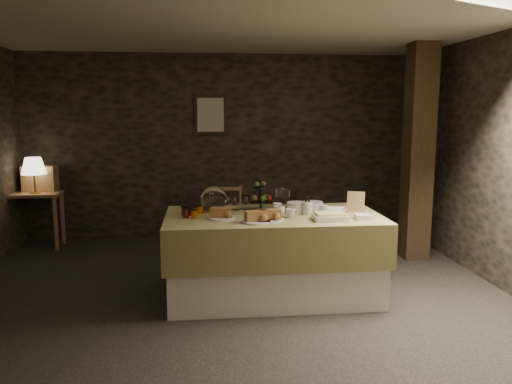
{
  "coord_description": "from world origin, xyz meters",
  "views": [
    {
      "loc": [
        -0.25,
        -4.66,
        1.8
      ],
      "look_at": [
        0.26,
        0.2,
        1.01
      ],
      "focal_mm": 35.0,
      "sensor_mm": 36.0,
      "label": 1
    }
  ],
  "objects": [
    {
      "name": "bowl",
      "position": [
        1.02,
        -0.0,
        0.84
      ],
      "size": [
        0.26,
        0.26,
        0.05
      ],
      "primitive_type": "imported",
      "rotation": [
        0.0,
        0.0,
        -0.26
      ],
      "color": "silver",
      "rests_on": "buffet_table"
    },
    {
      "name": "timber_column",
      "position": [
        2.33,
        1.13,
        1.3
      ],
      "size": [
        0.3,
        0.3,
        2.6
      ],
      "primitive_type": "cube",
      "color": "black",
      "rests_on": "ground_plane"
    },
    {
      "name": "square_dish",
      "position": [
        1.2,
        -0.29,
        0.84
      ],
      "size": [
        0.14,
        0.14,
        0.04
      ],
      "primitive_type": "cube",
      "color": "silver",
      "rests_on": "buffet_table"
    },
    {
      "name": "mug_c",
      "position": [
        0.45,
        0.09,
        0.86
      ],
      "size": [
        0.09,
        0.09,
        0.09
      ],
      "primitive_type": "cylinder",
      "color": "silver",
      "rests_on": "buffet_table"
    },
    {
      "name": "plate_stack_b",
      "position": [
        0.83,
        0.19,
        0.86
      ],
      "size": [
        0.2,
        0.2,
        0.08
      ],
      "primitive_type": "cylinder",
      "color": "silver",
      "rests_on": "buffet_table"
    },
    {
      "name": "bread_platter_center",
      "position": [
        0.21,
        -0.32,
        0.86
      ],
      "size": [
        0.26,
        0.26,
        0.11
      ],
      "color": "silver",
      "rests_on": "buffet_table"
    },
    {
      "name": "ground_plane",
      "position": [
        0.0,
        0.0,
        0.0
      ],
      "size": [
        5.5,
        5.0,
        0.01
      ],
      "primitive_type": "cube",
      "color": "black",
      "rests_on": "ground"
    },
    {
      "name": "cup_b",
      "position": [
        0.55,
        -0.15,
        0.86
      ],
      "size": [
        0.11,
        0.11,
        0.09
      ],
      "primitive_type": "imported",
      "rotation": [
        0.0,
        0.0,
        -0.24
      ],
      "color": "silver",
      "rests_on": "buffet_table"
    },
    {
      "name": "cutlery_holder",
      "position": [
        0.74,
        -0.01,
        0.88
      ],
      "size": [
        0.1,
        0.1,
        0.12
      ],
      "primitive_type": "cylinder",
      "color": "silver",
      "rests_on": "buffet_table"
    },
    {
      "name": "plate_stack_a",
      "position": [
        0.65,
        0.09,
        0.87
      ],
      "size": [
        0.19,
        0.19,
        0.1
      ],
      "primitive_type": "cylinder",
      "color": "silver",
      "rests_on": "buffet_table"
    },
    {
      "name": "framed_picture",
      "position": [
        -0.15,
        2.47,
        1.75
      ],
      "size": [
        0.45,
        0.04,
        0.55
      ],
      "color": "#2E2116",
      "rests_on": "room_shell"
    },
    {
      "name": "storage_jar_a",
      "position": [
        0.05,
        0.28,
        0.9
      ],
      "size": [
        0.1,
        0.1,
        0.16
      ],
      "primitive_type": "cylinder",
      "color": "white",
      "rests_on": "buffet_table"
    },
    {
      "name": "mug_d",
      "position": [
        0.89,
        -0.05,
        0.86
      ],
      "size": [
        0.08,
        0.08,
        0.09
      ],
      "primitive_type": "cylinder",
      "color": "silver",
      "rests_on": "buffet_table"
    },
    {
      "name": "cake_dome",
      "position": [
        -0.16,
        0.24,
        0.92
      ],
      "size": [
        0.26,
        0.26,
        0.26
      ],
      "color": "#956841",
      "rests_on": "buffet_table"
    },
    {
      "name": "table_lamp",
      "position": [
        -2.45,
        2.03,
        1.1
      ],
      "size": [
        0.31,
        0.31,
        0.47
      ],
      "color": "gold",
      "rests_on": "console_table"
    },
    {
      "name": "buffet_table",
      "position": [
        0.4,
        0.0,
        0.47
      ],
      "size": [
        2.06,
        1.1,
        0.82
      ],
      "color": "white",
      "rests_on": "ground_plane"
    },
    {
      "name": "fruit_stand",
      "position": [
        0.32,
        0.26,
        0.94
      ],
      "size": [
        0.23,
        0.23,
        0.32
      ],
      "rotation": [
        0.0,
        0.0,
        -0.33
      ],
      "color": "black",
      "rests_on": "buffet_table"
    },
    {
      "name": "cup_a",
      "position": [
        0.46,
        -0.02,
        0.86
      ],
      "size": [
        0.12,
        0.12,
        0.09
      ],
      "primitive_type": "imported",
      "rotation": [
        0.0,
        0.0,
        -0.04
      ],
      "color": "silver",
      "rests_on": "buffet_table"
    },
    {
      "name": "storage_jar_b",
      "position": [
        0.16,
        0.3,
        0.89
      ],
      "size": [
        0.09,
        0.09,
        0.14
      ],
      "primitive_type": "cylinder",
      "color": "white",
      "rests_on": "buffet_table"
    },
    {
      "name": "bread_platter_left",
      "position": [
        -0.1,
        -0.13,
        0.86
      ],
      "size": [
        0.26,
        0.26,
        0.11
      ],
      "color": "silver",
      "rests_on": "buffet_table"
    },
    {
      "name": "chair",
      "position": [
        0.06,
        1.89,
        0.36
      ],
      "size": [
        0.4,
        0.38,
        0.63
      ],
      "rotation": [
        0.0,
        0.0,
        -0.07
      ],
      "color": "#956841",
      "rests_on": "ground_plane"
    },
    {
      "name": "console_table",
      "position": [
        -2.5,
        2.08,
        0.61
      ],
      "size": [
        0.69,
        0.39,
        0.74
      ],
      "color": "#956841",
      "rests_on": "ground_plane"
    },
    {
      "name": "room_shell",
      "position": [
        0.0,
        0.0,
        1.56
      ],
      "size": [
        5.52,
        5.02,
        2.6
      ],
      "color": "black",
      "rests_on": "ground"
    },
    {
      "name": "wine_rack",
      "position": [
        -2.45,
        2.26,
        0.91
      ],
      "size": [
        0.42,
        0.26,
        0.34
      ],
      "primitive_type": "cube",
      "color": "#956841",
      "rests_on": "console_table"
    },
    {
      "name": "tart_dish",
      "position": [
        0.88,
        -0.3,
        0.85
      ],
      "size": [
        0.3,
        0.22,
        0.07
      ],
      "color": "silver",
      "rests_on": "buffet_table"
    },
    {
      "name": "menu_frame",
      "position": [
        1.24,
        0.07,
        0.91
      ],
      "size": [
        0.18,
        0.13,
        0.22
      ],
      "primitive_type": "cube",
      "rotation": [
        -0.24,
        0.0,
        -0.41
      ],
      "color": "#956841",
      "rests_on": "buffet_table"
    },
    {
      "name": "bread_platter_right",
      "position": [
        0.33,
        -0.27,
        0.86
      ],
      "size": [
        0.26,
        0.26,
        0.11
      ],
      "color": "silver",
      "rests_on": "buffet_table"
    },
    {
      "name": "jam_jars",
      "position": [
        -0.38,
        0.05,
        0.85
      ],
      "size": [
        0.2,
        0.32,
        0.07
      ],
      "color": "maroon",
      "rests_on": "buffet_table"
    }
  ]
}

